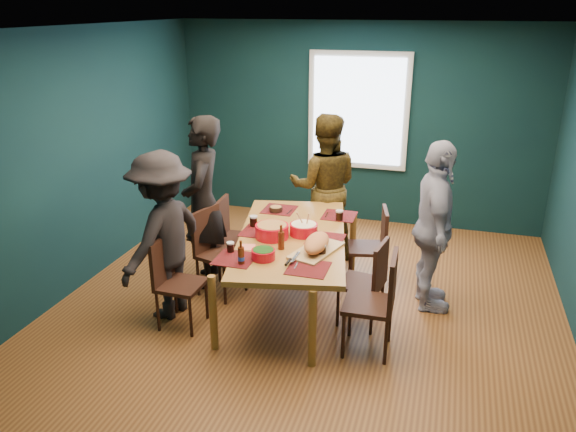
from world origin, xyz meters
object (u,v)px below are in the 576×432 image
object	(u,v)px
chair_left_mid	(214,245)
bowl_dumpling	(304,229)
dining_table	(292,242)
chair_left_near	(172,276)
person_near_left	(163,236)
cutting_board	(316,245)
chair_left_far	(230,231)
person_far_left	(203,203)
person_back	(324,186)
bowl_herbs	(263,254)
chair_right_mid	(370,277)
chair_right_far	(375,241)
person_right	(434,228)
chair_right_near	(379,296)
bowl_salad	(272,231)

from	to	relation	value
chair_left_mid	bowl_dumpling	xyz separation A→B (m)	(0.97, -0.01, 0.30)
dining_table	chair_left_near	world-z (taller)	chair_left_near
person_near_left	cutting_board	bearing A→B (deg)	107.93
chair_left_far	chair_left_near	size ratio (longest dim) A/B	1.01
chair_left_far	person_far_left	bearing A→B (deg)	-128.67
person_far_left	person_back	bearing A→B (deg)	120.37
person_near_left	bowl_herbs	world-z (taller)	person_near_left
chair_left_far	person_near_left	distance (m)	1.08
chair_right_mid	cutting_board	world-z (taller)	cutting_board
person_near_left	bowl_herbs	bearing A→B (deg)	95.34
chair_right_far	person_right	bearing A→B (deg)	-41.27
chair_left_far	person_right	world-z (taller)	person_right
dining_table	person_near_left	size ratio (longest dim) A/B	1.33
dining_table	person_back	world-z (taller)	person_back
chair_left_near	person_back	world-z (taller)	person_back
chair_right_near	person_near_left	distance (m)	2.10
chair_left_near	chair_right_mid	bearing A→B (deg)	17.24
bowl_herbs	cutting_board	world-z (taller)	cutting_board
chair_left_mid	person_far_left	world-z (taller)	person_far_left
chair_left_near	person_near_left	size ratio (longest dim) A/B	0.53
person_far_left	person_back	size ratio (longest dim) A/B	1.06
chair_right_far	bowl_salad	world-z (taller)	bowl_salad
chair_right_mid	bowl_salad	size ratio (longest dim) A/B	2.65
dining_table	chair_left_far	bearing A→B (deg)	137.29
chair_right_near	person_back	distance (m)	2.14
chair_left_far	cutting_board	distance (m)	1.48
chair_left_far	person_near_left	bearing A→B (deg)	-108.33
chair_left_far	bowl_herbs	world-z (taller)	chair_left_far
person_back	person_near_left	bearing A→B (deg)	44.80
chair_right_near	bowl_salad	xyz separation A→B (m)	(-1.12, 0.46, 0.30)
chair_right_near	bowl_herbs	distance (m)	1.08
person_far_left	bowl_salad	distance (m)	0.95
chair_left_mid	chair_left_near	bearing A→B (deg)	-82.93
chair_right_far	person_right	size ratio (longest dim) A/B	0.50
chair_right_mid	person_back	bearing A→B (deg)	127.48
chair_left_far	person_back	world-z (taller)	person_back
dining_table	person_far_left	world-z (taller)	person_far_left
chair_left_far	chair_right_mid	xyz separation A→B (m)	(1.66, -0.65, -0.01)
chair_left_mid	chair_right_near	bearing A→B (deg)	-3.37
chair_right_mid	person_right	size ratio (longest dim) A/B	0.50
bowl_dumpling	cutting_board	distance (m)	0.42
cutting_board	chair_right_far	bearing A→B (deg)	85.36
person_near_left	bowl_dumpling	xyz separation A→B (m)	(1.24, 0.54, 0.01)
dining_table	chair_left_far	size ratio (longest dim) A/B	2.48
cutting_board	dining_table	bearing A→B (deg)	153.04
chair_left_near	person_right	xyz separation A→B (m)	(2.31, 1.03, 0.35)
chair_left_mid	chair_right_far	xyz separation A→B (m)	(1.59, 0.65, -0.03)
person_right	cutting_board	size ratio (longest dim) A/B	2.34
person_far_left	bowl_dumpling	bearing A→B (deg)	65.29
bowl_dumpling	chair_right_near	bearing A→B (deg)	-36.50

